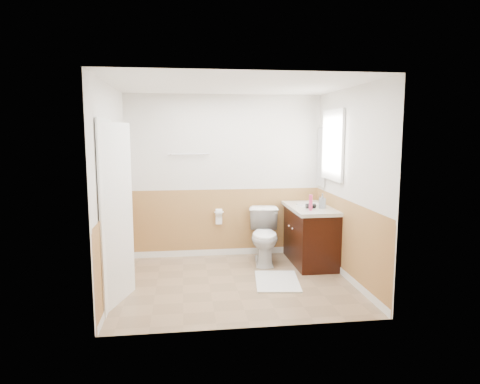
{
  "coord_description": "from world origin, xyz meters",
  "views": [
    {
      "loc": [
        -0.65,
        -5.31,
        1.94
      ],
      "look_at": [
        0.1,
        0.25,
        1.15
      ],
      "focal_mm": 32.24,
      "sensor_mm": 36.0,
      "label": 1
    }
  ],
  "objects": [
    {
      "name": "tp_sheet",
      "position": [
        -0.1,
        1.23,
        0.59
      ],
      "size": [
        0.1,
        0.01,
        0.16
      ],
      "primitive_type": "cube",
      "color": "white",
      "rests_on": "tp_roll"
    },
    {
      "name": "wall_front",
      "position": [
        0.0,
        -1.3,
        1.25
      ],
      "size": [
        3.0,
        0.0,
        3.0
      ],
      "primitive_type": "plane",
      "rotation": [
        -1.57,
        0.0,
        0.0
      ],
      "color": "silver",
      "rests_on": "floor"
    },
    {
      "name": "towel_bar",
      "position": [
        -0.55,
        1.25,
        1.6
      ],
      "size": [
        0.62,
        0.02,
        0.02
      ],
      "primitive_type": "cylinder",
      "rotation": [
        0.0,
        1.57,
        0.0
      ],
      "color": "silver",
      "rests_on": "wall_back"
    },
    {
      "name": "ceiling",
      "position": [
        0.0,
        0.0,
        2.5
      ],
      "size": [
        3.0,
        3.0,
        0.0
      ],
      "primitive_type": "plane",
      "rotation": [
        3.14,
        0.0,
        0.0
      ],
      "color": "white",
      "rests_on": "floor"
    },
    {
      "name": "faucet",
      "position": [
        1.39,
        0.86,
        0.92
      ],
      "size": [
        0.02,
        0.02,
        0.14
      ],
      "primitive_type": "cylinder",
      "color": "silver",
      "rests_on": "countertop"
    },
    {
      "name": "sink_basin",
      "position": [
        1.21,
        0.86,
        0.86
      ],
      "size": [
        0.36,
        0.36,
        0.02
      ],
      "primitive_type": "cylinder",
      "color": "white",
      "rests_on": "countertop"
    },
    {
      "name": "door_frame",
      "position": [
        -1.48,
        -0.45,
        1.03
      ],
      "size": [
        0.02,
        0.92,
        2.1
      ],
      "primitive_type": "cube",
      "color": "white",
      "rests_on": "wall_left"
    },
    {
      "name": "countertop",
      "position": [
        1.2,
        0.71,
        0.83
      ],
      "size": [
        0.6,
        1.15,
        0.05
      ],
      "primitive_type": "cube",
      "color": "beige",
      "rests_on": "vanity_cabinet"
    },
    {
      "name": "vanity_cabinet",
      "position": [
        1.21,
        0.71,
        0.4
      ],
      "size": [
        0.55,
        1.1,
        0.8
      ],
      "primitive_type": "cube",
      "color": "black",
      "rests_on": "floor"
    },
    {
      "name": "floor",
      "position": [
        0.0,
        0.0,
        0.0
      ],
      "size": [
        3.0,
        3.0,
        0.0
      ],
      "primitive_type": "plane",
      "color": "#8C7051",
      "rests_on": "ground"
    },
    {
      "name": "hair_dryer_handle",
      "position": [
        1.13,
        0.63,
        0.86
      ],
      "size": [
        0.03,
        0.03,
        0.07
      ],
      "primitive_type": "cylinder",
      "color": "black",
      "rests_on": "countertop"
    },
    {
      "name": "soap_dispenser",
      "position": [
        1.33,
        0.56,
        0.95
      ],
      "size": [
        0.12,
        0.12,
        0.21
      ],
      "primitive_type": "imported",
      "rotation": [
        0.0,
        0.0,
        -0.38
      ],
      "color": "gray",
      "rests_on": "countertop"
    },
    {
      "name": "tp_holder_bar",
      "position": [
        -0.1,
        1.23,
        0.7
      ],
      "size": [
        0.14,
        0.02,
        0.02
      ],
      "primitive_type": "cylinder",
      "rotation": [
        0.0,
        1.57,
        0.0
      ],
      "color": "silver",
      "rests_on": "wall_back"
    },
    {
      "name": "wall_back",
      "position": [
        0.0,
        1.3,
        1.25
      ],
      "size": [
        3.0,
        0.0,
        3.0
      ],
      "primitive_type": "plane",
      "rotation": [
        1.57,
        0.0,
        0.0
      ],
      "color": "silver",
      "rests_on": "floor"
    },
    {
      "name": "door_knob",
      "position": [
        -1.34,
        -0.12,
        0.95
      ],
      "size": [
        0.06,
        0.06,
        0.06
      ],
      "primitive_type": "sphere",
      "color": "silver",
      "rests_on": "door"
    },
    {
      "name": "door",
      "position": [
        -1.4,
        -0.45,
        1.02
      ],
      "size": [
        0.29,
        0.78,
        2.04
      ],
      "primitive_type": "cube",
      "rotation": [
        0.0,
        0.0,
        -0.31
      ],
      "color": "white",
      "rests_on": "wall_left"
    },
    {
      "name": "window_glass",
      "position": [
        1.49,
        0.59,
        1.75
      ],
      "size": [
        0.01,
        0.7,
        0.9
      ],
      "primitive_type": "cube",
      "color": "white",
      "rests_on": "wall_right"
    },
    {
      "name": "toilet",
      "position": [
        0.55,
        0.83,
        0.4
      ],
      "size": [
        0.54,
        0.83,
        0.8
      ],
      "primitive_type": "imported",
      "rotation": [
        0.0,
        0.0,
        -0.13
      ],
      "color": "white",
      "rests_on": "floor"
    },
    {
      "name": "wall_right",
      "position": [
        1.5,
        0.0,
        1.25
      ],
      "size": [
        0.0,
        3.0,
        3.0
      ],
      "primitive_type": "plane",
      "rotation": [
        1.57,
        0.0,
        -1.57
      ],
      "color": "silver",
      "rests_on": "floor"
    },
    {
      "name": "wall_left",
      "position": [
        -1.5,
        0.0,
        1.25
      ],
      "size": [
        0.0,
        3.0,
        3.0
      ],
      "primitive_type": "plane",
      "rotation": [
        1.57,
        0.0,
        1.57
      ],
      "color": "silver",
      "rests_on": "floor"
    },
    {
      "name": "lotion_bottle",
      "position": [
        1.11,
        0.41,
        0.96
      ],
      "size": [
        0.05,
        0.05,
        0.22
      ],
      "primitive_type": "cylinder",
      "color": "#D53769",
      "rests_on": "countertop"
    },
    {
      "name": "hair_dryer_body",
      "position": [
        1.16,
        0.57,
        0.89
      ],
      "size": [
        0.14,
        0.07,
        0.07
      ],
      "primitive_type": "cylinder",
      "rotation": [
        0.0,
        1.57,
        0.0
      ],
      "color": "black",
      "rests_on": "countertop"
    },
    {
      "name": "tp_roll",
      "position": [
        -0.1,
        1.23,
        0.7
      ],
      "size": [
        0.1,
        0.11,
        0.11
      ],
      "primitive_type": "cylinder",
      "rotation": [
        0.0,
        1.57,
        0.0
      ],
      "color": "white",
      "rests_on": "tp_holder_bar"
    },
    {
      "name": "vanity_knob_right",
      "position": [
        0.91,
        0.81,
        0.55
      ],
      "size": [
        0.03,
        0.03,
        0.03
      ],
      "primitive_type": "sphere",
      "color": "silver",
      "rests_on": "vanity_cabinet"
    },
    {
      "name": "window_frame",
      "position": [
        1.47,
        0.59,
        1.75
      ],
      "size": [
        0.04,
        0.8,
        1.0
      ],
      "primitive_type": "cube",
      "color": "white",
      "rests_on": "wall_right"
    },
    {
      "name": "wainscot_left",
      "position": [
        -1.49,
        0.0,
        0.5
      ],
      "size": [
        0.0,
        2.6,
        2.6
      ],
      "primitive_type": "plane",
      "rotation": [
        1.57,
        0.0,
        1.57
      ],
      "color": "tan",
      "rests_on": "floor"
    },
    {
      "name": "vanity_knob_left",
      "position": [
        0.91,
        0.61,
        0.55
      ],
      "size": [
        0.03,
        0.03,
        0.03
      ],
      "primitive_type": "sphere",
      "color": "#B9BAC0",
      "rests_on": "vanity_cabinet"
    },
    {
      "name": "wainscot_back",
      "position": [
        0.0,
        1.29,
        0.5
      ],
      "size": [
        3.0,
        0.0,
        3.0
      ],
      "primitive_type": "plane",
      "rotation": [
        1.57,
        0.0,
        0.0
      ],
      "color": "tan",
      "rests_on": "floor"
    },
    {
      "name": "wainscot_right",
      "position": [
        1.49,
        0.0,
        0.5
      ],
      "size": [
        0.0,
        2.6,
        2.6
      ],
      "primitive_type": "plane",
      "rotation": [
        1.57,
        0.0,
        -1.57
      ],
      "color": "tan",
      "rests_on": "floor"
    },
    {
      "name": "mirror_panel",
      "position": [
        1.48,
        1.1,
        1.55
      ],
      "size": [
        0.02,
        0.35,
        0.9
      ],
      "primitive_type": "cube",
      "color": "silver",
      "rests_on": "wall_right"
    },
    {
      "name": "bath_mat",
      "position": [
        0.55,
        -0.04,
        0.01
      ],
      "size": [
        0.65,
        0.86,
        0.02
      ],
      "primitive_type": "cube",
      "rotation": [
        0.0,
        0.0,
        -0.13
      ],
      "color": "silver",
      "rests_on": "floor"
    },
    {
      "name": "wainscot_front",
      "position": [
        0.0,
        -1.29,
        0.5
      ],
      "size": [
        3.0,
        0.0,
        3.0
      ],
      "primitive_type": "plane",
      "rotation": [
        -1.57,
        0.0,
        0.0
      ],
      "color": "tan",
      "rests_on": "floor"
    }
  ]
}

